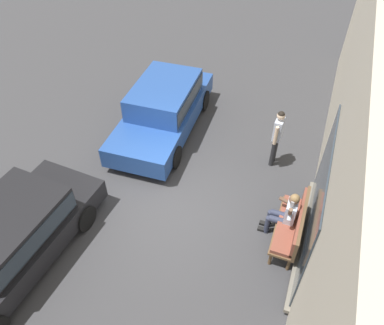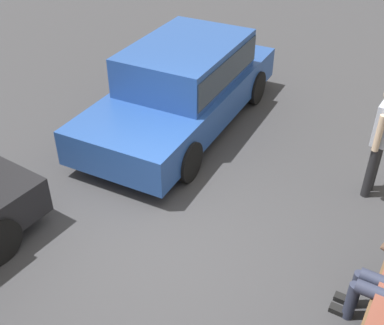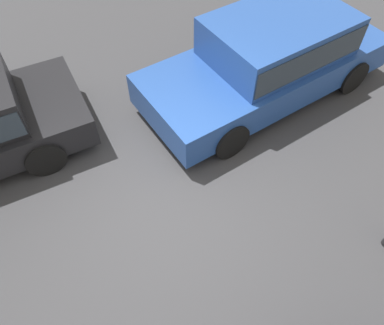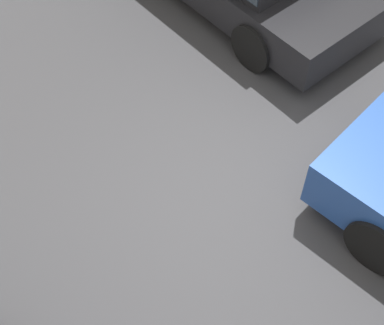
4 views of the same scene
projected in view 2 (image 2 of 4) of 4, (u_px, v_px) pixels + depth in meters
ground_plane at (168, 242)px, 6.31m from camera, size 60.00×60.00×0.00m
parked_car_near at (184, 82)px, 8.38m from camera, size 4.64×2.11×1.48m
pedestrian_standing at (382, 133)px, 6.58m from camera, size 0.55×0.22×1.73m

